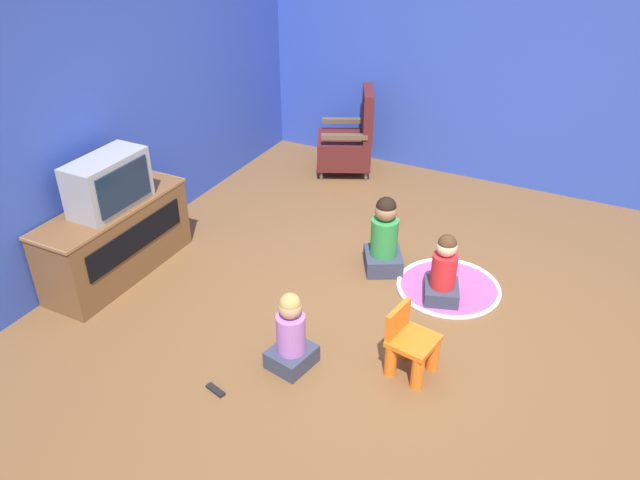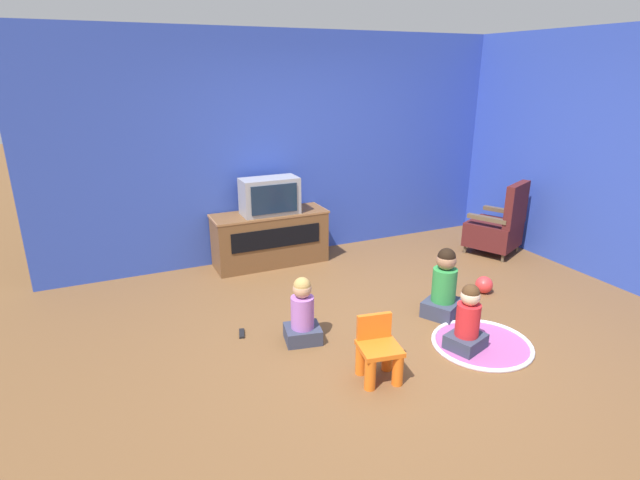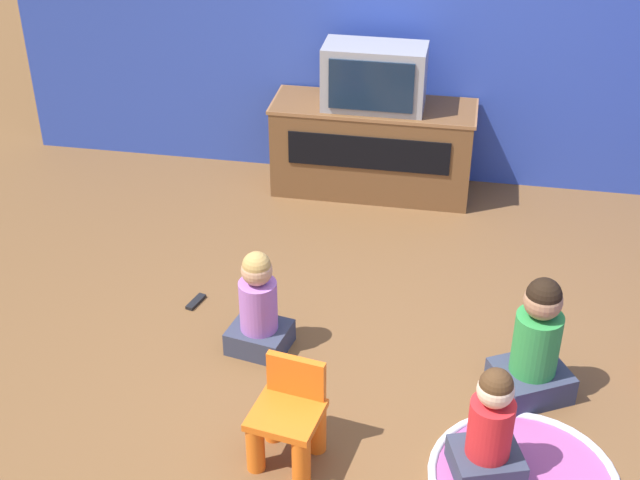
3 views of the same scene
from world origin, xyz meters
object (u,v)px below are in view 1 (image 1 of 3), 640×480
television (108,183)px  remote_control (216,390)px  yellow_kid_chair (410,346)px  toy_ball (389,217)px  child_watching_left (384,239)px  child_watching_center (291,335)px  child_watching_right (444,272)px  black_armchair (349,142)px  tv_cabinet (116,238)px

television → remote_control: bearing=-118.5°
yellow_kid_chair → toy_ball: yellow_kid_chair is taller
child_watching_left → child_watching_center: (-1.39, 0.11, -0.04)m
toy_ball → yellow_kid_chair: bearing=-154.7°
child_watching_right → yellow_kid_chair: bearing=164.5°
television → child_watching_center: (-0.35, -1.80, -0.59)m
toy_ball → child_watching_right: bearing=-138.7°
black_armchair → television: bearing=-42.2°
television → child_watching_right: 2.69m
tv_cabinet → yellow_kid_chair: tv_cabinet is taller
tv_cabinet → toy_ball: bearing=-44.5°
yellow_kid_chair → toy_ball: 1.98m
toy_ball → child_watching_left: bearing=-162.4°
child_watching_right → child_watching_center: bearing=131.4°
child_watching_center → toy_ball: bearing=14.1°
black_armchair → remote_control: (-3.51, -0.65, -0.34)m
tv_cabinet → television: (0.00, -0.04, 0.51)m
child_watching_center → toy_ball: size_ratio=3.30×
television → toy_ball: television is taller
child_watching_left → toy_ball: 0.77m
tv_cabinet → television: television is taller
child_watching_left → child_watching_center: size_ratio=1.14×
tv_cabinet → child_watching_left: 2.21m
tv_cabinet → remote_control: size_ratio=8.67×
television → remote_control: size_ratio=4.21×
black_armchair → remote_control: black_armchair is taller
tv_cabinet → black_armchair: bearing=-17.7°
yellow_kid_chair → child_watching_left: (1.08, 0.62, 0.09)m
child_watching_left → toy_ball: child_watching_left is taller
television → child_watching_right: television is taller
black_armchair → child_watching_left: (-1.66, -1.08, -0.06)m
yellow_kid_chair → black_armchair: bearing=41.5°
television → tv_cabinet: bearing=90.0°
child_watching_left → child_watching_right: bearing=-137.9°
child_watching_left → toy_ball: size_ratio=3.78×
child_watching_center → remote_control: child_watching_center is taller
yellow_kid_chair → child_watching_left: bearing=39.6°
black_armchair → child_watching_left: black_armchair is taller
black_armchair → child_watching_right: black_armchair is taller
black_armchair → yellow_kid_chair: black_armchair is taller
black_armchair → toy_ball: 1.31m
television → toy_ball: 2.54m
child_watching_center → remote_control: (-0.45, 0.32, -0.25)m
tv_cabinet → remote_control: bearing=-117.8°
child_watching_left → child_watching_center: 1.40m
black_armchair → child_watching_center: 3.21m
child_watching_center → child_watching_right: (1.19, -0.69, -0.00)m
black_armchair → child_watching_right: (-1.86, -1.66, -0.09)m
remote_control → black_armchair: bearing=-64.1°
child_watching_left → toy_ball: (0.71, 0.22, -0.20)m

